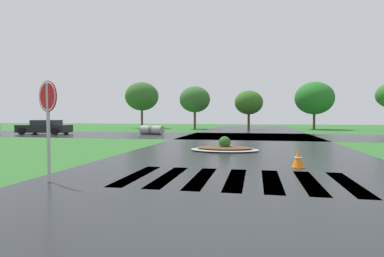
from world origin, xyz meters
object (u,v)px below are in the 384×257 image
at_px(car_blue_compact, 45,127).
at_px(drainage_pipe_stack, 152,130).
at_px(stop_sign, 48,107).
at_px(median_island, 225,148).
at_px(traffic_cone, 298,159).

bearing_deg(car_blue_compact, drainage_pipe_stack, -174.55).
relative_size(stop_sign, drainage_pipe_stack, 1.10).
bearing_deg(drainage_pipe_stack, car_blue_compact, -169.66).
distance_m(median_island, drainage_pipe_stack, 14.39).
relative_size(median_island, car_blue_compact, 0.69).
xyz_separation_m(stop_sign, drainage_pipe_stack, (-4.07, 20.14, -1.46)).
height_order(stop_sign, car_blue_compact, stop_sign).
bearing_deg(traffic_cone, car_blue_compact, 143.10).
bearing_deg(median_island, drainage_pipe_stack, 122.09).
xyz_separation_m(median_island, drainage_pipe_stack, (-7.64, 12.19, 0.26)).
xyz_separation_m(stop_sign, car_blue_compact, (-13.51, 18.42, -1.25)).
xyz_separation_m(drainage_pipe_stack, traffic_cone, (10.39, -16.62, -0.11)).
height_order(drainage_pipe_stack, traffic_cone, drainage_pipe_stack).
height_order(stop_sign, drainage_pipe_stack, stop_sign).
height_order(median_island, drainage_pipe_stack, drainage_pipe_stack).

